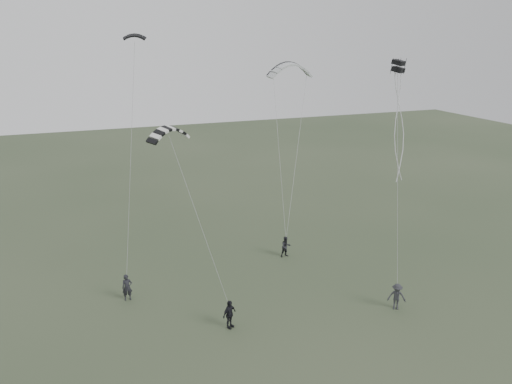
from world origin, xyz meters
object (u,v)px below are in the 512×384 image
object	(u,v)px
flyer_right	(286,247)
flyer_far	(397,297)
flyer_center	(229,314)
kite_box	(398,66)
kite_striped	(168,128)
flyer_left	(127,287)
kite_pale_large	(291,64)
kite_dark_small	(134,35)

from	to	relation	value
flyer_right	flyer_far	distance (m)	10.13
flyer_center	kite_box	bearing A→B (deg)	-17.52
flyer_far	kite_striped	bearing A→B (deg)	-170.64
flyer_left	kite_striped	bearing A→B (deg)	-39.58
flyer_left	flyer_right	xyz separation A→B (m)	(12.28, 2.49, -0.06)
flyer_far	kite_pale_large	distance (m)	20.57
flyer_far	kite_pale_large	bearing A→B (deg)	121.65
flyer_right	kite_striped	size ratio (longest dim) A/B	0.61
flyer_center	kite_pale_large	distance (m)	21.72
flyer_right	kite_pale_large	world-z (taller)	kite_pale_large
flyer_right	kite_dark_small	size ratio (longest dim) A/B	1.10
flyer_right	kite_pale_large	xyz separation A→B (m)	(2.86, 6.11, 13.34)
kite_pale_large	flyer_center	bearing A→B (deg)	-130.29
flyer_far	kite_pale_large	xyz separation A→B (m)	(-0.45, 15.68, 13.30)
kite_box	kite_striped	bearing A→B (deg)	149.32
flyer_right	kite_box	world-z (taller)	kite_box
kite_pale_large	kite_box	size ratio (longest dim) A/B	5.39
kite_pale_large	kite_box	world-z (taller)	kite_pale_large
kite_pale_large	kite_striped	world-z (taller)	kite_pale_large
flyer_far	kite_dark_small	bearing A→B (deg)	165.32
kite_box	kite_pale_large	bearing A→B (deg)	72.91
flyer_right	kite_box	bearing A→B (deg)	-46.86
flyer_far	kite_striped	size ratio (longest dim) A/B	0.64
kite_dark_small	kite_box	xyz separation A→B (m)	(15.31, -8.48, -1.87)
flyer_center	flyer_far	distance (m)	10.53
kite_striped	kite_box	world-z (taller)	kite_box
kite_pale_large	kite_striped	bearing A→B (deg)	-143.59
flyer_far	kite_pale_large	world-z (taller)	kite_pale_large
kite_dark_small	kite_striped	world-z (taller)	kite_dark_small
flyer_center	kite_pale_large	xyz separation A→B (m)	(9.94, 14.02, 13.28)
flyer_center	kite_box	xyz separation A→B (m)	(12.46, 2.95, 13.66)
flyer_right	kite_striped	bearing A→B (deg)	-157.58
flyer_center	kite_striped	bearing A→B (deg)	96.48
flyer_left	kite_dark_small	distance (m)	16.82
kite_pale_large	kite_dark_small	bearing A→B (deg)	-173.49
flyer_center	flyer_left	bearing A→B (deg)	102.99
kite_dark_small	kite_striped	size ratio (longest dim) A/B	0.55
flyer_far	kite_dark_small	world-z (taller)	kite_dark_small
flyer_far	kite_striped	xyz separation A→B (m)	(-12.80, 4.82, 10.57)
flyer_far	kite_box	bearing A→B (deg)	95.89
flyer_far	kite_striped	distance (m)	17.28
flyer_center	kite_striped	xyz separation A→B (m)	(-2.40, 3.15, 10.55)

